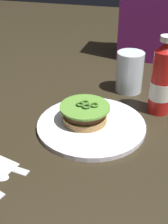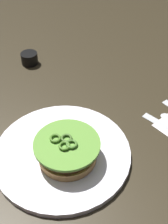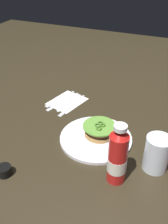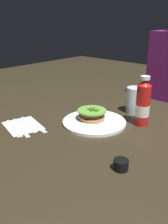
{
  "view_description": "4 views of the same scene",
  "coord_description": "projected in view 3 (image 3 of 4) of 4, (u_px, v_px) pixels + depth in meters",
  "views": [
    {
      "loc": [
        0.13,
        -0.64,
        0.45
      ],
      "look_at": [
        -0.04,
        -0.04,
        0.07
      ],
      "focal_mm": 47.41,
      "sensor_mm": 36.0,
      "label": 1
    },
    {
      "loc": [
        -0.3,
        0.3,
        0.5
      ],
      "look_at": [
        -0.04,
        -0.07,
        0.08
      ],
      "focal_mm": 47.96,
      "sensor_mm": 36.0,
      "label": 2
    },
    {
      "loc": [
        0.71,
        0.26,
        0.66
      ],
      "look_at": [
        -0.08,
        -0.07,
        0.09
      ],
      "focal_mm": 40.59,
      "sensor_mm": 36.0,
      "label": 3
    },
    {
      "loc": [
        0.61,
        -0.78,
        0.45
      ],
      "look_at": [
        -0.03,
        -0.07,
        0.08
      ],
      "focal_mm": 38.72,
      "sensor_mm": 36.0,
      "label": 4
    }
  ],
  "objects": [
    {
      "name": "ketchup_bottle",
      "position": [
        118.0,
        157.0,
        0.8
      ],
      "size": [
        0.06,
        0.06,
        0.22
      ],
      "color": "red",
      "rests_on": "ground_plane"
    },
    {
      "name": "condiment_cup",
      "position": [
        4.0,
        171.0,
        0.86
      ],
      "size": [
        0.05,
        0.05,
        0.03
      ],
      "primitive_type": "cylinder",
      "color": "black",
      "rests_on": "ground_plane"
    },
    {
      "name": "burger_sandwich",
      "position": [
        99.0,
        130.0,
        1.01
      ],
      "size": [
        0.13,
        0.13,
        0.05
      ],
      "color": "#B08247",
      "rests_on": "dinner_plate"
    },
    {
      "name": "dinner_plate",
      "position": [
        97.0,
        138.0,
        1.02
      ],
      "size": [
        0.29,
        0.29,
        0.01
      ],
      "primitive_type": "cylinder",
      "color": "white",
      "rests_on": "ground_plane"
    },
    {
      "name": "napkin",
      "position": [
        67.0,
        101.0,
        1.27
      ],
      "size": [
        0.2,
        0.18,
        0.0
      ],
      "primitive_type": "cube",
      "rotation": [
        0.0,
        0.0,
        -0.25
      ],
      "color": "white",
      "rests_on": "ground_plane"
    },
    {
      "name": "spoon_utensil",
      "position": [
        66.0,
        104.0,
        1.24
      ],
      "size": [
        0.19,
        0.05,
        0.0
      ],
      "color": "silver",
      "rests_on": "napkin"
    },
    {
      "name": "steak_knife",
      "position": [
        71.0,
        106.0,
        1.22
      ],
      "size": [
        0.22,
        0.05,
        0.0
      ],
      "color": "silver",
      "rests_on": "napkin"
    },
    {
      "name": "butter_knife",
      "position": [
        61.0,
        102.0,
        1.25
      ],
      "size": [
        0.21,
        0.08,
        0.0
      ],
      "color": "silver",
      "rests_on": "napkin"
    },
    {
      "name": "water_glass",
      "position": [
        157.0,
        154.0,
        0.86
      ],
      "size": [
        0.09,
        0.09,
        0.13
      ],
      "primitive_type": "cylinder",
      "color": "silver",
      "rests_on": "ground_plane"
    },
    {
      "name": "ground_plane",
      "position": [
        93.0,
        144.0,
        1.0
      ],
      "size": [
        3.0,
        3.0,
        0.0
      ],
      "primitive_type": "plane",
      "color": "#2D2518"
    },
    {
      "name": "fork_utensil",
      "position": [
        58.0,
        100.0,
        1.27
      ],
      "size": [
        0.2,
        0.07,
        0.0
      ],
      "color": "silver",
      "rests_on": "napkin"
    }
  ]
}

